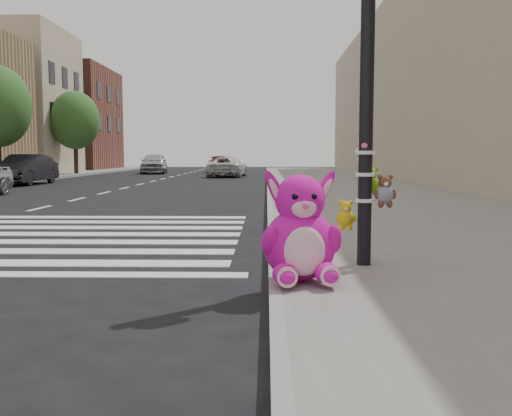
# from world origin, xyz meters

# --- Properties ---
(ground) EXTENTS (120.00, 120.00, 0.00)m
(ground) POSITION_xyz_m (0.00, 0.00, 0.00)
(ground) COLOR black
(ground) RESTS_ON ground
(sidewalk_near) EXTENTS (7.00, 80.00, 0.14)m
(sidewalk_near) POSITION_xyz_m (5.00, 10.00, 0.07)
(sidewalk_near) COLOR slate
(sidewalk_near) RESTS_ON ground
(curb_edge) EXTENTS (0.12, 80.00, 0.15)m
(curb_edge) POSITION_xyz_m (1.55, 10.00, 0.07)
(curb_edge) COLOR gray
(curb_edge) RESTS_ON ground
(bld_far_d) EXTENTS (6.00, 8.00, 10.00)m
(bld_far_d) POSITION_xyz_m (-15.50, 35.00, 5.00)
(bld_far_d) COLOR #BBA98F
(bld_far_d) RESTS_ON ground
(bld_far_e) EXTENTS (6.00, 10.00, 9.00)m
(bld_far_e) POSITION_xyz_m (-15.50, 46.00, 4.50)
(bld_far_e) COLOR brown
(bld_far_e) RESTS_ON ground
(bld_near) EXTENTS (5.00, 60.00, 10.00)m
(bld_near) POSITION_xyz_m (10.50, 20.00, 5.00)
(bld_near) COLOR #BBA98F
(bld_near) RESTS_ON ground
(signal_pole) EXTENTS (0.67, 0.48, 4.00)m
(signal_pole) POSITION_xyz_m (2.61, 1.81, 1.84)
(signal_pole) COLOR black
(signal_pole) RESTS_ON sidewalk_near
(tree_far_c) EXTENTS (3.20, 3.20, 5.44)m
(tree_far_c) POSITION_xyz_m (-11.20, 33.00, 3.65)
(tree_far_c) COLOR #382619
(tree_far_c) RESTS_ON sidewalk_far
(pink_bunny) EXTENTS (0.82, 0.92, 1.15)m
(pink_bunny) POSITION_xyz_m (1.81, 0.90, 0.61)
(pink_bunny) COLOR #E213AD
(pink_bunny) RESTS_ON sidewalk_near
(red_teddy) EXTENTS (0.19, 0.17, 0.23)m
(red_teddy) POSITION_xyz_m (1.80, 0.87, 0.25)
(red_teddy) COLOR red
(red_teddy) RESTS_ON sidewalk_near
(car_dark_far) EXTENTS (1.57, 4.34, 1.42)m
(car_dark_far) POSITION_xyz_m (-9.80, 21.72, 0.71)
(car_dark_far) COLOR black
(car_dark_far) RESTS_ON ground
(car_white_near) EXTENTS (2.43, 4.64, 1.25)m
(car_white_near) POSITION_xyz_m (-0.97, 31.13, 0.62)
(car_white_near) COLOR silver
(car_white_near) RESTS_ON ground
(car_maroon_near) EXTENTS (2.26, 4.59, 1.28)m
(car_maroon_near) POSITION_xyz_m (-2.21, 40.15, 0.64)
(car_maroon_near) COLOR #4F1619
(car_maroon_near) RESTS_ON ground
(car_silver_deep) EXTENTS (2.33, 4.65, 1.52)m
(car_silver_deep) POSITION_xyz_m (-6.83, 37.28, 0.76)
(car_silver_deep) COLOR #B3B3B8
(car_silver_deep) RESTS_ON ground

